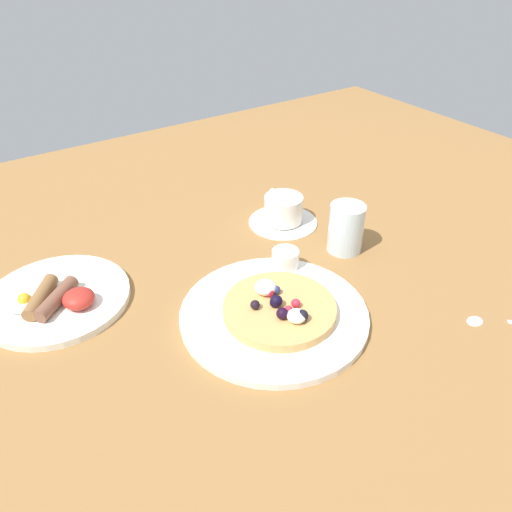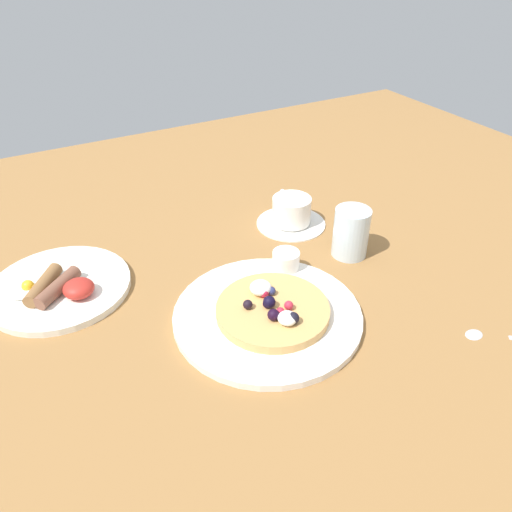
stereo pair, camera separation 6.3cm
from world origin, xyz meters
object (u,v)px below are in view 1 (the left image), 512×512
Objects in this scene: pancake_plate at (274,314)px; syrup_ramekin at (285,258)px; coffee_cup at (283,208)px; breakfast_plate at (57,298)px; coffee_saucer at (283,221)px; teaspoon at (501,321)px; water_glass at (346,228)px.

syrup_ramekin is at bearing 45.22° from pancake_plate.
coffee_cup is at bearing 54.78° from syrup_ramekin.
syrup_ramekin reaches higher than breakfast_plate.
coffee_saucer is (9.74, 13.68, -2.50)cm from syrup_ramekin.
coffee_saucer is at bearing 50.61° from pancake_plate.
coffee_saucer is 1.02× the size of teaspoon.
syrup_ramekin is 0.51× the size of water_glass.
pancake_plate is at bearing -134.78° from syrup_ramekin.
coffee_cup is (9.77, 13.84, 0.54)cm from syrup_ramekin.
pancake_plate reaches higher than teaspoon.
pancake_plate is 2.10× the size of coffee_saucer.
breakfast_plate is 45.25cm from coffee_saucer.
syrup_ramekin is (8.69, 8.75, 2.22)cm from pancake_plate.
water_glass is (48.91, -14.58, 3.99)cm from breakfast_plate.
pancake_plate is 6.20× the size of syrup_ramekin.
water_glass reaches higher than syrup_ramekin.
teaspoon is (9.86, -42.91, -0.08)cm from coffee_saucer.
coffee_cup is at bearing -0.34° from breakfast_plate.
pancake_plate is at bearing -159.47° from water_glass.
breakfast_plate is at bearing 179.66° from coffee_cup.
breakfast_plate is at bearing 163.40° from water_glass.
coffee_cup reaches higher than coffee_saucer.
pancake_plate is 34.92cm from teaspoon.
syrup_ramekin reaches higher than pancake_plate.
water_glass reaches higher than coffee_cup.
water_glass reaches higher than pancake_plate.
breakfast_plate is 1.67× the size of coffee_saucer.
syrup_ramekin is 0.20× the size of breakfast_plate.
pancake_plate is 35.24cm from breakfast_plate.
coffee_saucer and teaspoon have the same top height.
pancake_plate is 1.26× the size of breakfast_plate.
coffee_cup reaches higher than syrup_ramekin.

